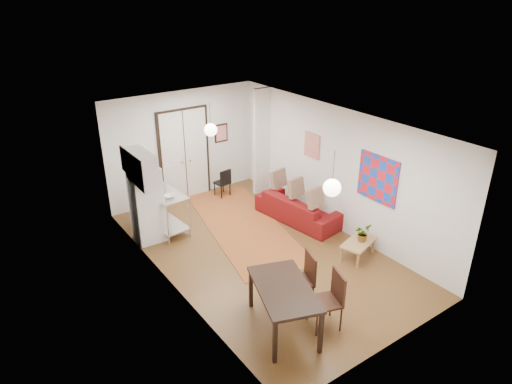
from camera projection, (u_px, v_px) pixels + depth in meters
floor at (261, 251)px, 9.95m from camera, size 7.00×7.00×0.00m
ceiling at (261, 122)px, 8.74m from camera, size 4.20×7.00×0.02m
wall_back at (183, 146)px, 11.95m from camera, size 4.20×0.02×2.90m
wall_front at (399, 271)px, 6.74m from camera, size 4.20×0.02×2.90m
wall_left at (167, 219)px, 8.24m from camera, size 0.02×7.00×2.90m
wall_right at (335, 169)px, 10.44m from camera, size 0.02×7.00×2.90m
double_doors at (185, 155)px, 12.02m from camera, size 1.44×0.06×2.50m
stub_partition at (262, 142)px, 12.21m from camera, size 0.50×0.10×2.90m
wall_cabinet at (142, 168)px, 9.27m from camera, size 0.35×1.00×0.70m
painting_popart at (378, 179)px, 9.42m from camera, size 0.05×1.00×1.00m
painting_abstract at (312, 146)px, 10.88m from camera, size 0.05×0.50×0.60m
poster_back at (221, 133)px, 12.46m from camera, size 0.40×0.03×0.50m
print_left at (125, 160)px, 9.54m from camera, size 0.03×0.44×0.54m
pendant_back at (211, 130)px, 10.50m from camera, size 0.30×0.30×0.80m
pendant_front at (332, 188)px, 7.52m from camera, size 0.30×0.30×0.80m
kilim_rug at (243, 225)px, 11.00m from camera, size 2.55×4.65×0.01m
sofa at (298, 208)px, 11.14m from camera, size 1.16×2.31×0.64m
coffee_table at (358, 244)px, 9.61m from camera, size 0.94×0.70×0.37m
potted_plant at (363, 233)px, 9.57m from camera, size 0.37×0.40×0.36m
kitchen_counter at (165, 206)px, 10.54m from camera, size 0.73×1.31×0.97m
bowl at (169, 196)px, 10.17m from camera, size 0.25×0.25×0.06m
soap_bottle at (157, 186)px, 10.52m from camera, size 0.10×0.10×0.20m
fridge at (147, 204)px, 10.08m from camera, size 0.64×0.64×1.75m
dining_table at (284, 292)px, 7.44m from camera, size 1.30×1.69×0.83m
dining_chair_near at (294, 274)px, 8.15m from camera, size 0.62×0.76×1.02m
dining_chair_far at (321, 294)px, 7.63m from camera, size 0.62×0.76×1.02m
black_side_chair at (221, 179)px, 12.43m from camera, size 0.40×0.41×0.79m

